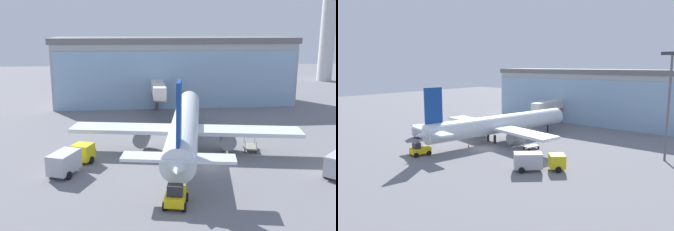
{
  "view_description": "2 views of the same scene",
  "coord_description": "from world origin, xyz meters",
  "views": [
    {
      "loc": [
        -8.67,
        -43.38,
        16.37
      ],
      "look_at": [
        -4.03,
        9.05,
        4.21
      ],
      "focal_mm": 42.0,
      "sensor_mm": 36.0,
      "label": 1
    },
    {
      "loc": [
        40.56,
        -41.1,
        15.07
      ],
      "look_at": [
        -1.36,
        8.01,
        5.03
      ],
      "focal_mm": 35.0,
      "sensor_mm": 36.0,
      "label": 2
    }
  ],
  "objects": [
    {
      "name": "safety_cone_nose",
      "position": [
        -2.93,
        -0.79,
        0.28
      ],
      "size": [
        0.36,
        0.36,
        0.55
      ],
      "primitive_type": "cone",
      "color": "orange",
      "rests_on": "ground"
    },
    {
      "name": "pushback_tug",
      "position": [
        -5.01,
        -9.99,
        0.97
      ],
      "size": [
        2.75,
        3.51,
        2.3
      ],
      "rotation": [
        0.0,
        0.0,
        1.35
      ],
      "color": "yellow",
      "rests_on": "ground"
    },
    {
      "name": "catering_truck",
      "position": [
        -16.02,
        0.01,
        1.47
      ],
      "size": [
        4.77,
        7.59,
        2.65
      ],
      "rotation": [
        0.0,
        0.0,
        1.19
      ],
      "color": "yellow",
      "rests_on": "ground"
    },
    {
      "name": "baggage_cart",
      "position": [
        6.67,
        5.63,
        0.5
      ],
      "size": [
        2.14,
        3.07,
        1.5
      ],
      "rotation": [
        0.0,
        0.0,
        4.51
      ],
      "color": "#9E998C",
      "rests_on": "ground"
    },
    {
      "name": "airplane",
      "position": [
        -1.99,
        6.68,
        3.34
      ],
      "size": [
        30.09,
        36.32,
        11.29
      ],
      "rotation": [
        0.0,
        0.0,
        1.4
      ],
      "color": "white",
      "rests_on": "ground"
    },
    {
      "name": "safety_cone_wingtip",
      "position": [
        -13.92,
        6.96,
        0.28
      ],
      "size": [
        0.36,
        0.36,
        0.55
      ],
      "primitive_type": "cone",
      "color": "orange",
      "rests_on": "ground"
    },
    {
      "name": "control_tower",
      "position": [
        48.54,
        69.76,
        22.02
      ],
      "size": [
        9.45,
        9.45,
        34.63
      ],
      "color": "#BEBEBE",
      "rests_on": "ground"
    },
    {
      "name": "terminal_building",
      "position": [
        0.0,
        39.2,
        6.95
      ],
      "size": [
        50.11,
        13.05,
        13.9
      ],
      "rotation": [
        0.0,
        0.0,
        0.01
      ],
      "color": "#ABABAB",
      "rests_on": "ground"
    },
    {
      "name": "jet_bridge",
      "position": [
        -4.2,
        27.94,
        4.58
      ],
      "size": [
        2.31,
        11.93,
        5.97
      ],
      "rotation": [
        0.0,
        0.0,
        1.57
      ],
      "color": "silver",
      "rests_on": "ground"
    },
    {
      "name": "ground",
      "position": [
        0.0,
        0.0,
        0.0
      ],
      "size": [
        240.0,
        240.0,
        0.0
      ],
      "primitive_type": "plane",
      "color": "slate"
    }
  ]
}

